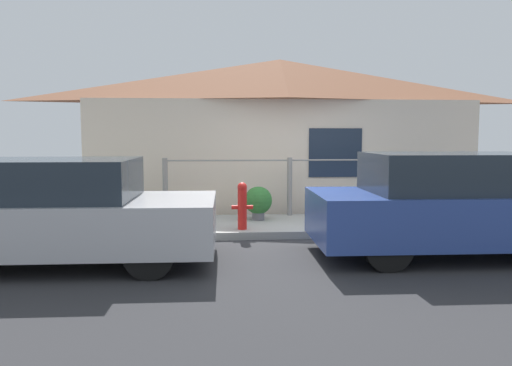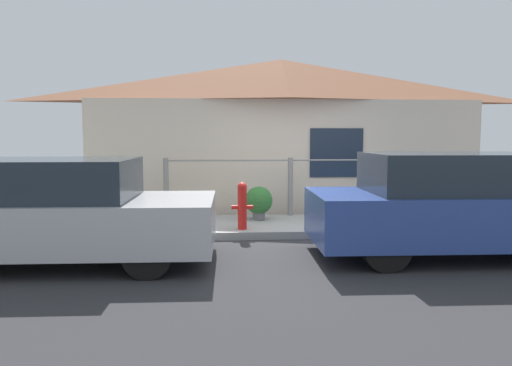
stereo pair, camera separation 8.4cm
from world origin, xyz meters
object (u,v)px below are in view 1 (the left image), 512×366
car_left (59,212)px  car_right (461,205)px  potted_plant_near_hydrant (258,201)px  potted_plant_by_fence (98,201)px  fire_hydrant (242,205)px  potted_plant_corner (414,198)px

car_left → car_right: (5.45, 0.00, 0.03)m
car_left → potted_plant_near_hydrant: size_ratio=6.46×
car_left → car_right: 5.45m
potted_plant_near_hydrant → potted_plant_by_fence: (-2.95, 0.20, 0.01)m
car_left → fire_hydrant: 2.94m
car_right → potted_plant_near_hydrant: 3.62m
potted_plant_near_hydrant → car_left: bearing=-138.6°
car_right → potted_plant_by_fence: bearing=155.3°
car_right → fire_hydrant: 3.36m
potted_plant_near_hydrant → car_right: bearing=-43.5°
car_right → potted_plant_corner: (0.37, 2.56, -0.22)m
potted_plant_near_hydrant → potted_plant_corner: 2.99m
car_left → fire_hydrant: size_ratio=5.09×
fire_hydrant → potted_plant_near_hydrant: 0.98m
car_left → car_right: bearing=0.9°
car_right → fire_hydrant: car_right is taller
car_right → potted_plant_by_fence: size_ratio=6.52×
fire_hydrant → car_right: bearing=-27.9°
fire_hydrant → potted_plant_near_hydrant: size_ratio=1.27×
car_left → potted_plant_near_hydrant: car_left is taller
potted_plant_near_hydrant → potted_plant_corner: potted_plant_corner is taller
car_left → potted_plant_corner: size_ratio=6.07×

